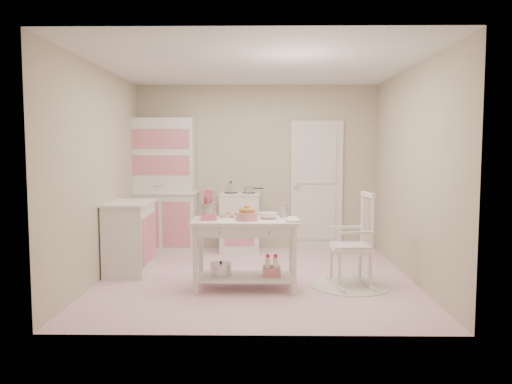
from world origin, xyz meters
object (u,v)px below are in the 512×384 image
at_px(stand_mixer, 208,204).
at_px(stove, 240,222).
at_px(hutch, 163,185).
at_px(bread_basket, 247,216).
at_px(rocking_chair, 351,239).
at_px(work_table, 245,254).
at_px(base_cabinet, 130,237).

bearing_deg(stand_mixer, stove, 75.36).
bearing_deg(hutch, stove, -2.39).
distance_m(stand_mixer, bread_basket, 0.46).
bearing_deg(hutch, rocking_chair, -37.61).
bearing_deg(hutch, bread_basket, -57.68).
bearing_deg(stand_mixer, hutch, 106.70).
bearing_deg(bread_basket, work_table, 111.80).
height_order(hutch, work_table, hutch).
height_order(stand_mixer, bread_basket, stand_mixer).
bearing_deg(stove, base_cabinet, -135.53).
xyz_separation_m(stove, rocking_chair, (1.38, -1.93, 0.09)).
bearing_deg(rocking_chair, stand_mixer, 175.99).
bearing_deg(stove, work_table, -85.74).
bearing_deg(hutch, work_table, -57.46).
xyz_separation_m(stove, base_cabinet, (-1.37, -1.34, 0.00)).
distance_m(rocking_chair, stand_mixer, 1.70).
xyz_separation_m(base_cabinet, rocking_chair, (2.74, -0.59, 0.09)).
distance_m(stove, base_cabinet, 1.91).
distance_m(base_cabinet, rocking_chair, 2.81).
bearing_deg(rocking_chair, work_table, 178.33).
xyz_separation_m(rocking_chair, work_table, (-1.22, -0.14, -0.15)).
bearing_deg(bread_basket, stand_mixer, 170.96).
bearing_deg(rocking_chair, hutch, 134.25).
relative_size(base_cabinet, rocking_chair, 0.84).
bearing_deg(stove, stand_mixer, -97.37).
relative_size(stove, work_table, 0.77).
bearing_deg(rocking_chair, base_cabinet, 159.67).
distance_m(stove, stand_mixer, 2.13).
xyz_separation_m(hutch, bread_basket, (1.37, -2.17, -0.19)).
xyz_separation_m(rocking_chair, bread_basket, (-1.20, -0.19, 0.30)).
xyz_separation_m(hutch, rocking_chair, (2.58, -1.98, -0.49)).
relative_size(base_cabinet, bread_basket, 3.68).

